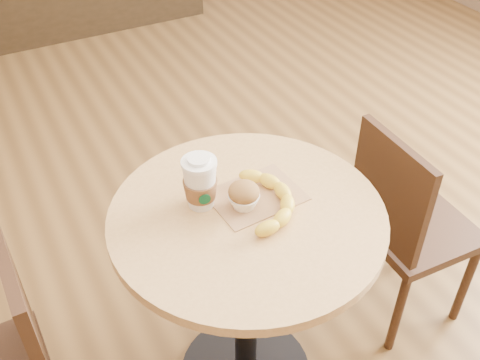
% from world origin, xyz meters
% --- Properties ---
extents(cafe_table, '(0.73, 0.73, 0.75)m').
position_xyz_m(cafe_table, '(-0.08, 0.01, 0.54)').
color(cafe_table, black).
rests_on(cafe_table, ground).
extents(chair_right, '(0.37, 0.37, 0.80)m').
position_xyz_m(chair_right, '(0.52, 0.01, 0.44)').
color(chair_right, '#362013').
rests_on(chair_right, ground).
extents(kraft_bag, '(0.25, 0.20, 0.00)m').
position_xyz_m(kraft_bag, '(-0.03, 0.06, 0.75)').
color(kraft_bag, '#A2764E').
rests_on(kraft_bag, cafe_table).
extents(coffee_cup, '(0.09, 0.09, 0.15)m').
position_xyz_m(coffee_cup, '(-0.17, 0.10, 0.82)').
color(coffee_cup, white).
rests_on(coffee_cup, cafe_table).
extents(muffin, '(0.08, 0.08, 0.08)m').
position_xyz_m(muffin, '(-0.08, 0.04, 0.79)').
color(muffin, white).
rests_on(muffin, kraft_bag).
extents(banana, '(0.27, 0.32, 0.04)m').
position_xyz_m(banana, '(-0.02, 0.02, 0.77)').
color(banana, yellow).
rests_on(banana, kraft_bag).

